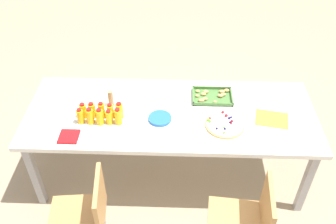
% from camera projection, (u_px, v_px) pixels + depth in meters
% --- Properties ---
extents(ground_plane, '(12.00, 12.00, 0.00)m').
position_uv_depth(ground_plane, '(170.00, 172.00, 3.56)').
color(ground_plane, gray).
extents(party_table, '(2.41, 0.91, 0.76)m').
position_uv_depth(party_table, '(171.00, 118.00, 3.11)').
color(party_table, silver).
rests_on(party_table, ground_plane).
extents(chair_near_right, '(0.43, 0.43, 0.83)m').
position_uv_depth(chair_near_right, '(247.00, 220.00, 2.58)').
color(chair_near_right, '#B7844C').
rests_on(chair_near_right, ground_plane).
extents(chair_near_left, '(0.44, 0.44, 0.83)m').
position_uv_depth(chair_near_left, '(86.00, 214.00, 2.61)').
color(chair_near_left, '#B7844C').
rests_on(chair_near_left, ground_plane).
extents(juice_bottle_0, '(0.05, 0.05, 0.14)m').
position_uv_depth(juice_bottle_0, '(80.00, 116.00, 2.93)').
color(juice_bottle_0, '#FBAF14').
rests_on(juice_bottle_0, party_table).
extents(juice_bottle_1, '(0.06, 0.06, 0.15)m').
position_uv_depth(juice_bottle_1, '(90.00, 116.00, 2.93)').
color(juice_bottle_1, '#F9AD14').
rests_on(juice_bottle_1, party_table).
extents(juice_bottle_2, '(0.06, 0.06, 0.15)m').
position_uv_depth(juice_bottle_2, '(100.00, 117.00, 2.92)').
color(juice_bottle_2, '#FAAF14').
rests_on(juice_bottle_2, party_table).
extents(juice_bottle_3, '(0.05, 0.05, 0.13)m').
position_uv_depth(juice_bottle_3, '(109.00, 117.00, 2.93)').
color(juice_bottle_3, '#F9AF14').
rests_on(juice_bottle_3, party_table).
extents(juice_bottle_4, '(0.06, 0.06, 0.15)m').
position_uv_depth(juice_bottle_4, '(118.00, 117.00, 2.92)').
color(juice_bottle_4, '#F8AF14').
rests_on(juice_bottle_4, party_table).
extents(juice_bottle_5, '(0.06, 0.06, 0.14)m').
position_uv_depth(juice_bottle_5, '(83.00, 111.00, 2.98)').
color(juice_bottle_5, '#F8AB14').
rests_on(juice_bottle_5, party_table).
extents(juice_bottle_6, '(0.06, 0.06, 0.14)m').
position_uv_depth(juice_bottle_6, '(92.00, 110.00, 2.98)').
color(juice_bottle_6, '#FAAB14').
rests_on(juice_bottle_6, party_table).
extents(juice_bottle_7, '(0.06, 0.06, 0.15)m').
position_uv_depth(juice_bottle_7, '(102.00, 110.00, 2.98)').
color(juice_bottle_7, '#FAAD14').
rests_on(juice_bottle_7, party_table).
extents(juice_bottle_8, '(0.05, 0.05, 0.14)m').
position_uv_depth(juice_bottle_8, '(110.00, 111.00, 2.98)').
color(juice_bottle_8, '#F9AF14').
rests_on(juice_bottle_8, party_table).
extents(juice_bottle_9, '(0.06, 0.06, 0.15)m').
position_uv_depth(juice_bottle_9, '(119.00, 111.00, 2.98)').
color(juice_bottle_9, '#FAAF14').
rests_on(juice_bottle_9, party_table).
extents(fruit_pizza, '(0.31, 0.31, 0.05)m').
position_uv_depth(fruit_pizza, '(225.00, 125.00, 2.94)').
color(fruit_pizza, tan).
rests_on(fruit_pizza, party_table).
extents(snack_tray, '(0.35, 0.24, 0.04)m').
position_uv_depth(snack_tray, '(212.00, 96.00, 3.21)').
color(snack_tray, '#477238').
rests_on(snack_tray, party_table).
extents(plate_stack, '(0.19, 0.19, 0.02)m').
position_uv_depth(plate_stack, '(160.00, 118.00, 2.99)').
color(plate_stack, blue).
rests_on(plate_stack, party_table).
extents(napkin_stack, '(0.15, 0.15, 0.02)m').
position_uv_depth(napkin_stack, '(69.00, 137.00, 2.84)').
color(napkin_stack, red).
rests_on(napkin_stack, party_table).
extents(cardboard_tube, '(0.04, 0.04, 0.15)m').
position_uv_depth(cardboard_tube, '(111.00, 98.00, 3.09)').
color(cardboard_tube, '#9E7A56').
rests_on(cardboard_tube, party_table).
extents(paper_folder, '(0.29, 0.25, 0.01)m').
position_uv_depth(paper_folder, '(272.00, 119.00, 3.00)').
color(paper_folder, yellow).
rests_on(paper_folder, party_table).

